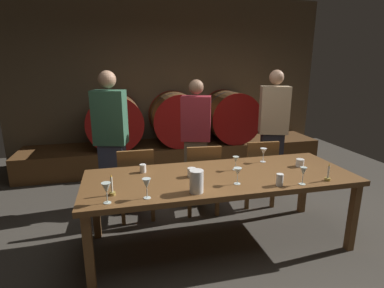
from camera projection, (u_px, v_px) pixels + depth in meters
name	position (u px, v px, depth m)	size (l,w,h in m)	color
ground_plane	(223.00, 244.00, 3.12)	(7.60, 7.60, 0.00)	#3F3A33
back_wall	(170.00, 81.00, 5.69)	(5.84, 0.24, 2.98)	brown
barrel_shelf	(176.00, 154.00, 5.50)	(5.26, 0.90, 0.41)	brown
wine_barrel_left	(115.00, 121.00, 5.10)	(0.91, 0.83, 0.91)	#513319
wine_barrel_center	(177.00, 118.00, 5.34)	(0.91, 0.83, 0.91)	brown
wine_barrel_right	(230.00, 116.00, 5.57)	(0.91, 0.83, 0.91)	#513319
dining_table	(220.00, 181.00, 2.96)	(2.61, 0.95, 0.75)	brown
chair_left	(136.00, 180.00, 3.50)	(0.40, 0.40, 0.88)	brown
chair_center	(202.00, 176.00, 3.65)	(0.44, 0.44, 0.88)	brown
chair_right	(259.00, 170.00, 3.86)	(0.44, 0.44, 0.88)	brown
guest_left	(111.00, 141.00, 3.70)	(0.43, 0.33, 1.73)	#33384C
guest_center	(196.00, 140.00, 4.01)	(0.44, 0.35, 1.61)	brown
guest_right	(273.00, 132.00, 4.21)	(0.44, 0.35, 1.72)	black
candle_left	(112.00, 190.00, 2.49)	(0.05, 0.05, 0.18)	olive
candle_right	(328.00, 176.00, 2.80)	(0.05, 0.05, 0.17)	olive
pitcher	(196.00, 181.00, 2.53)	(0.12, 0.12, 0.19)	white
wine_glass_far_left	(106.00, 188.00, 2.32)	(0.07, 0.07, 0.17)	silver
wine_glass_left	(147.00, 184.00, 2.41)	(0.07, 0.07, 0.17)	silver
wine_glass_center_left	(238.00, 172.00, 2.70)	(0.07, 0.07, 0.15)	silver
wine_glass_center_right	(236.00, 160.00, 3.07)	(0.06, 0.06, 0.14)	silver
wine_glass_right	(263.00, 152.00, 3.31)	(0.07, 0.07, 0.16)	white
wine_glass_far_right	(303.00, 172.00, 2.69)	(0.06, 0.06, 0.16)	silver
cup_far_left	(143.00, 168.00, 3.01)	(0.06, 0.06, 0.08)	white
cup_center_left	(192.00, 172.00, 2.89)	(0.08, 0.08, 0.09)	white
cup_center_right	(280.00, 180.00, 2.68)	(0.06, 0.06, 0.11)	white
cup_far_right	(300.00, 163.00, 3.19)	(0.08, 0.08, 0.08)	white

